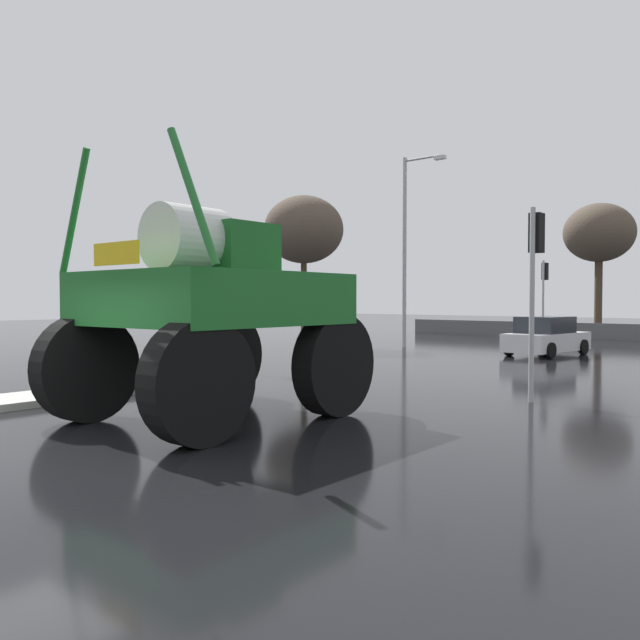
# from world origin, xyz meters

# --- Properties ---
(ground_plane) EXTENTS (120.00, 120.00, 0.00)m
(ground_plane) POSITION_xyz_m (0.00, 18.00, 0.00)
(ground_plane) COLOR black
(median_island) EXTENTS (1.53, 10.92, 0.15)m
(median_island) POSITION_xyz_m (-4.32, 2.84, 0.07)
(median_island) COLOR #B2AFA8
(median_island) RESTS_ON ground
(oversize_sprayer) EXTENTS (4.22, 5.22, 4.79)m
(oversize_sprayer) POSITION_xyz_m (0.03, 3.78, 1.98)
(oversize_sprayer) COLOR black
(oversize_sprayer) RESTS_ON ground
(sedan_ahead) EXTENTS (2.24, 4.27, 1.52)m
(sedan_ahead) POSITION_xyz_m (-0.45, 21.11, 0.71)
(sedan_ahead) COLOR silver
(sedan_ahead) RESTS_ON ground
(traffic_signal_near_left) EXTENTS (0.24, 0.54, 3.41)m
(traffic_signal_near_left) POSITION_xyz_m (-5.42, 9.54, 2.49)
(traffic_signal_near_left) COLOR #A8AAAF
(traffic_signal_near_left) RESTS_ON ground
(traffic_signal_near_right) EXTENTS (0.24, 0.54, 4.11)m
(traffic_signal_near_right) POSITION_xyz_m (3.72, 9.53, 3.00)
(traffic_signal_near_right) COLOR #A8AAAF
(traffic_signal_near_right) RESTS_ON ground
(traffic_signal_far_left) EXTENTS (0.24, 0.55, 4.09)m
(traffic_signal_far_left) POSITION_xyz_m (-2.95, 27.34, 2.98)
(traffic_signal_far_left) COLOR #A8AAAF
(traffic_signal_far_left) RESTS_ON ground
(streetlight_far_left) EXTENTS (2.16, 0.24, 8.63)m
(streetlight_far_left) POSITION_xyz_m (-6.89, 21.15, 4.80)
(streetlight_far_left) COLOR #A8AAAF
(streetlight_far_left) RESTS_ON ground
(bare_tree_left) EXTENTS (3.70, 3.70, 7.02)m
(bare_tree_left) POSITION_xyz_m (-10.97, 18.63, 5.42)
(bare_tree_left) COLOR #473828
(bare_tree_left) RESTS_ON ground
(bare_tree_far_center) EXTENTS (3.94, 3.94, 7.69)m
(bare_tree_far_center) POSITION_xyz_m (-2.64, 34.68, 5.96)
(bare_tree_far_center) COLOR #473828
(bare_tree_far_center) RESTS_ON ground
(roadside_barrier) EXTENTS (27.09, 0.24, 0.90)m
(roadside_barrier) POSITION_xyz_m (0.00, 32.65, 0.45)
(roadside_barrier) COLOR #59595B
(roadside_barrier) RESTS_ON ground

